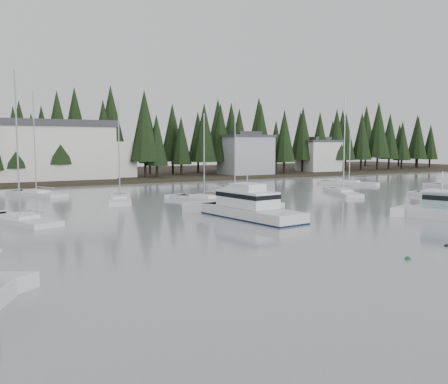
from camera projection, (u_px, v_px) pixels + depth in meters
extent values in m
cube|color=black|center=(58.00, 177.00, 107.72)|extent=(240.00, 54.00, 1.00)
cube|color=#999EA0|center=(246.00, 156.00, 108.27)|extent=(10.00, 8.00, 8.00)
cube|color=#38383D|center=(246.00, 136.00, 107.86)|extent=(10.60, 8.48, 0.50)
cube|color=#38383D|center=(246.00, 133.00, 107.80)|extent=(5.50, 4.40, 0.80)
cube|color=silver|center=(319.00, 157.00, 120.74)|extent=(9.00, 7.00, 7.00)
cube|color=#38383D|center=(319.00, 141.00, 120.38)|extent=(9.54, 7.42, 0.50)
cube|color=#38383D|center=(319.00, 139.00, 120.33)|extent=(4.95, 3.85, 0.80)
cube|color=silver|center=(45.00, 152.00, 91.73)|extent=(24.00, 10.00, 10.00)
cube|color=#38383D|center=(44.00, 123.00, 91.22)|extent=(25.00, 11.00, 1.20)
cube|color=silver|center=(106.00, 159.00, 99.44)|extent=(10.00, 8.00, 7.00)
cube|color=silver|center=(251.00, 217.00, 47.26)|extent=(5.11, 12.09, 1.71)
cube|color=black|center=(251.00, 218.00, 47.27)|extent=(5.15, 12.16, 0.23)
cube|color=white|center=(247.00, 199.00, 47.57)|extent=(3.73, 6.43, 1.55)
cube|color=black|center=(247.00, 195.00, 47.53)|extent=(3.81, 6.50, 0.43)
cube|color=white|center=(247.00, 187.00, 47.46)|extent=(2.55, 3.30, 0.69)
cylinder|color=#A5A8AD|center=(247.00, 178.00, 47.38)|extent=(0.10, 0.10, 1.17)
cube|color=#8BB6B1|center=(442.00, 200.00, 47.29)|extent=(3.45, 3.52, 1.60)
cube|color=white|center=(442.00, 191.00, 47.21)|extent=(3.88, 3.98, 0.14)
cube|color=black|center=(442.00, 197.00, 47.26)|extent=(3.53, 3.59, 0.46)
cylinder|color=#A5A8AD|center=(442.00, 181.00, 47.11)|extent=(0.08, 0.08, 1.83)
cube|color=silver|center=(37.00, 196.00, 68.19)|extent=(6.78, 10.49, 1.05)
cube|color=white|center=(36.00, 191.00, 68.13)|extent=(3.20, 3.98, 0.30)
cylinder|color=#A5A8AD|center=(35.00, 142.00, 67.48)|extent=(0.14, 0.14, 13.66)
cube|color=silver|center=(20.00, 223.00, 44.64)|extent=(6.18, 9.87, 1.05)
cube|color=white|center=(20.00, 216.00, 44.57)|extent=(3.05, 3.74, 0.30)
cylinder|color=#A5A8AD|center=(17.00, 145.00, 43.96)|extent=(0.14, 0.14, 12.94)
cube|color=silver|center=(120.00, 202.00, 61.25)|extent=(5.48, 10.58, 1.05)
cube|color=white|center=(120.00, 196.00, 61.18)|extent=(2.73, 3.87, 0.30)
cylinder|color=#A5A8AD|center=(119.00, 150.00, 60.64)|extent=(0.14, 0.14, 11.59)
cube|color=silver|center=(235.00, 192.00, 73.64)|extent=(3.90, 11.18, 1.05)
cube|color=white|center=(235.00, 188.00, 73.58)|extent=(2.30, 3.91, 0.30)
cylinder|color=#A5A8AD|center=(235.00, 146.00, 72.98)|extent=(0.14, 0.14, 12.62)
cube|color=silver|center=(204.00, 201.00, 61.64)|extent=(5.54, 9.50, 1.05)
cube|color=white|center=(204.00, 196.00, 61.57)|extent=(2.78, 3.55, 0.30)
cylinder|color=#A5A8AD|center=(204.00, 155.00, 61.09)|extent=(0.14, 0.14, 10.26)
cube|color=silver|center=(349.00, 185.00, 86.77)|extent=(6.74, 10.04, 1.05)
cube|color=white|center=(349.00, 181.00, 86.71)|extent=(3.09, 3.82, 0.30)
cylinder|color=#A5A8AD|center=(350.00, 142.00, 86.06)|extent=(0.14, 0.14, 13.84)
cube|color=silver|center=(343.00, 194.00, 69.96)|extent=(6.80, 10.67, 1.05)
cube|color=white|center=(343.00, 190.00, 69.90)|extent=(3.09, 4.00, 0.30)
cylinder|color=#A5A8AD|center=(344.00, 142.00, 69.25)|extent=(0.14, 0.14, 13.63)
cube|color=silver|center=(258.00, 205.00, 57.55)|extent=(3.12, 6.91, 0.90)
cube|color=white|center=(258.00, 199.00, 57.48)|extent=(1.78, 2.32, 0.55)
cube|color=silver|center=(439.00, 197.00, 66.41)|extent=(3.30, 6.84, 0.90)
cube|color=white|center=(439.00, 191.00, 66.35)|extent=(1.84, 2.32, 0.55)
sphere|color=#145933|center=(408.00, 259.00, 30.43)|extent=(0.40, 0.40, 0.40)
sphere|color=black|center=(447.00, 247.00, 34.29)|extent=(0.36, 0.36, 0.36)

